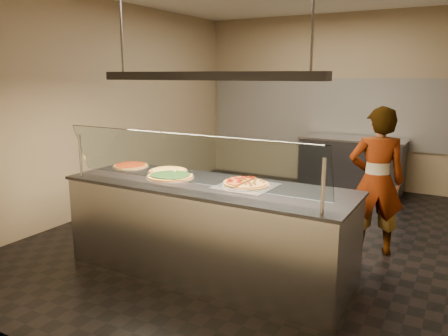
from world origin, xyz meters
The scene contains 19 objects.
ground centered at (0.00, 0.00, -0.01)m, with size 5.00×6.00×0.02m, color black.
wall_back centered at (0.00, 3.01, 1.50)m, with size 5.00×0.02×3.00m, color #92805E.
wall_front centered at (0.00, -3.01, 1.50)m, with size 5.00×0.02×3.00m, color #92805E.
wall_left centered at (-2.51, 0.00, 1.50)m, with size 0.02×6.00×3.00m, color #92805E.
tile_band centered at (0.00, 2.98, 1.30)m, with size 4.90×0.02×1.20m, color silver.
serving_counter centered at (-0.05, -1.31, 0.47)m, with size 2.87×0.94×0.93m.
sneeze_guard centered at (-0.05, -1.66, 1.23)m, with size 2.63×0.18×0.54m.
perforated_tray centered at (0.33, -1.22, 0.94)m, with size 0.53×0.53×0.01m.
half_pizza_pepperoni centered at (0.22, -1.22, 0.96)m, with size 0.23×0.43×0.05m.
half_pizza_sausage centered at (0.43, -1.22, 0.96)m, with size 0.23×0.43×0.04m.
pizza_spinach centered at (-0.51, -1.29, 0.95)m, with size 0.50×0.50×0.03m.
pizza_cheese centered at (-0.68, -1.09, 0.94)m, with size 0.44×0.44×0.03m.
pizza_tomato centered at (-1.22, -1.08, 0.94)m, with size 0.41×0.41×0.03m.
pizza_spatula centered at (-0.52, -1.12, 0.96)m, with size 0.29×0.17×0.02m.
prep_table centered at (0.43, 2.55, 0.47)m, with size 1.69×0.74×0.93m.
worker centered at (1.28, 0.05, 0.82)m, with size 0.60×0.39×1.64m, color #27232A.
heat_lamp_housing centered at (-0.05, -1.31, 1.95)m, with size 2.30×0.18×0.08m, color #39393E.
lamp_rod_left centered at (-1.05, -1.31, 2.50)m, with size 0.02×0.02×1.01m, color #B7B7BC.
lamp_rod_right centered at (0.95, -1.31, 2.50)m, with size 0.02×0.02×1.01m, color #B7B7BC.
Camera 1 is at (2.11, -4.80, 1.96)m, focal length 35.00 mm.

